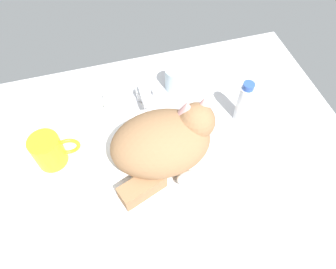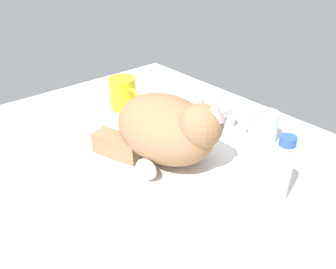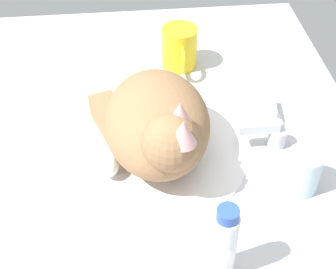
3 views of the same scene
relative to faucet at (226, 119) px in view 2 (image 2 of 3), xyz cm
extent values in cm
cube|color=silver|center=(0.00, -21.78, -3.96)|extent=(110.00, 82.50, 3.00)
cylinder|color=white|center=(0.00, -21.78, -2.14)|extent=(33.99, 33.99, 0.64)
cylinder|color=silver|center=(0.00, 1.07, -0.56)|extent=(3.60, 3.60, 3.82)
cube|color=silver|center=(0.00, -2.74, 2.35)|extent=(2.00, 7.62, 2.00)
cylinder|color=silver|center=(-4.80, 1.07, -1.56)|extent=(2.80, 2.80, 1.80)
cylinder|color=silver|center=(4.80, 1.07, -1.56)|extent=(2.80, 2.80, 1.80)
ellipsoid|color=#936B47|center=(0.00, -21.78, 5.30)|extent=(25.94, 18.97, 14.24)
sphere|color=#936B47|center=(9.70, -20.41, 9.21)|extent=(9.69, 9.69, 9.65)
ellipsoid|color=white|center=(7.77, -20.40, 7.08)|extent=(6.29, 5.33, 5.30)
cone|color=#DB9E9E|center=(7.54, -18.71, 13.31)|extent=(4.36, 4.36, 4.34)
cone|color=#DB9E9E|center=(11.88, -18.73, 13.31)|extent=(4.36, 4.36, 4.34)
cube|color=#936B47|center=(-7.15, -30.23, 0.62)|extent=(12.78, 8.60, 4.88)
ellipsoid|color=white|center=(4.48, -30.75, 0.37)|extent=(5.62, 3.63, 4.39)
cylinder|color=yellow|center=(-28.50, -14.25, 2.30)|extent=(7.97, 7.97, 9.53)
torus|color=yellow|center=(-23.31, -14.25, 2.30)|extent=(6.33, 1.00, 6.33)
cylinder|color=silver|center=(11.00, 2.32, 1.50)|extent=(6.09, 6.09, 7.94)
cube|color=white|center=(-8.81, 0.48, -1.86)|extent=(9.00, 6.40, 1.20)
cube|color=silver|center=(-8.81, 0.48, -0.20)|extent=(6.68, 5.42, 2.13)
cylinder|color=white|center=(26.21, -14.48, 3.84)|extent=(3.67, 3.67, 12.60)
cylinder|color=white|center=(26.21, -14.48, 3.21)|extent=(3.74, 3.74, 3.15)
cylinder|color=#2D51AD|center=(26.21, -14.48, 11.04)|extent=(3.12, 3.12, 1.80)
camera|label=1|loc=(-9.83, -63.04, 71.07)|focal=32.94mm
camera|label=2|loc=(52.23, -65.52, 43.51)|focal=36.52mm
camera|label=3|loc=(66.54, -26.71, 63.61)|focal=53.01mm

